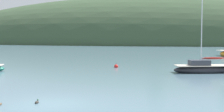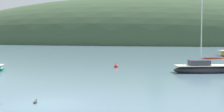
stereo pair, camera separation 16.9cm
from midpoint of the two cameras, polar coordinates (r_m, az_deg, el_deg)
The scene contains 5 objects.
ground_plane at distance 18.98m, azimuth -10.61°, elevation -7.87°, with size 400.00×400.00×0.00m, color slate.
far_shoreline_hill at distance 109.05m, azimuth 6.77°, elevation 2.04°, with size 150.00×36.00×33.49m.
sailboat_teal_outer at distance 33.77m, azimuth 15.14°, elevation -2.07°, with size 6.17×3.36×7.63m.
mooring_buoy_channel at distance 37.25m, azimuth 0.82°, elevation -1.75°, with size 0.44×0.44×0.54m.
duck_lone_right at distance 19.30m, azimuth -12.43°, elevation -7.54°, with size 0.19×0.42×0.24m.
Camera 2 is at (6.73, -17.33, 3.91)m, focal length 54.77 mm.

